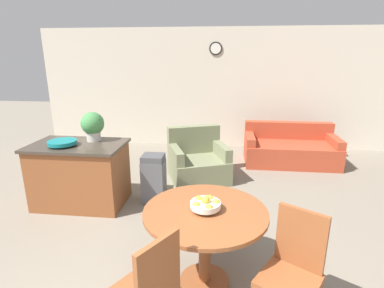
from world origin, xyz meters
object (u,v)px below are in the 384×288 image
at_px(kitchen_island, 80,174).
at_px(trash_bin, 154,179).
at_px(dining_chair_near_right, 293,266).
at_px(teal_bowl, 62,143).
at_px(fruit_bowl, 206,204).
at_px(potted_plant, 93,125).
at_px(armchair, 198,162).
at_px(couch, 290,149).
at_px(dining_table, 205,228).

distance_m(kitchen_island, trash_bin, 1.05).
distance_m(dining_chair_near_right, teal_bowl, 3.24).
xyz_separation_m(teal_bowl, trash_bin, (1.18, 0.28, -0.60)).
distance_m(fruit_bowl, potted_plant, 2.37).
distance_m(dining_chair_near_right, trash_bin, 2.50).
bearing_deg(fruit_bowl, armchair, 96.87).
distance_m(fruit_bowl, kitchen_island, 2.39).
xyz_separation_m(kitchen_island, teal_bowl, (-0.15, -0.11, 0.50)).
distance_m(fruit_bowl, couch, 3.90).
distance_m(potted_plant, armchair, 1.90).
distance_m(kitchen_island, potted_plant, 0.73).
bearing_deg(dining_chair_near_right, dining_table, 5.69).
xyz_separation_m(dining_chair_near_right, fruit_bowl, (-0.71, 0.35, 0.31)).
relative_size(fruit_bowl, teal_bowl, 0.71).
bearing_deg(teal_bowl, trash_bin, 13.36).
bearing_deg(couch, dining_table, -112.23).
relative_size(dining_chair_near_right, potted_plant, 2.32).
relative_size(kitchen_island, potted_plant, 3.10).
bearing_deg(potted_plant, armchair, 33.04).
bearing_deg(trash_bin, potted_plant, 178.93).
xyz_separation_m(dining_table, kitchen_island, (-1.89, 1.41, -0.14)).
relative_size(kitchen_island, trash_bin, 1.78).
bearing_deg(teal_bowl, fruit_bowl, -32.53).
bearing_deg(dining_chair_near_right, potted_plant, -6.85).
height_order(dining_table, teal_bowl, teal_bowl).
bearing_deg(fruit_bowl, trash_bin, 118.55).
distance_m(dining_table, trash_bin, 1.82).
bearing_deg(trash_bin, kitchen_island, -170.54).
xyz_separation_m(trash_bin, couch, (2.33, 1.99, -0.09)).
height_order(fruit_bowl, kitchen_island, fruit_bowl).
relative_size(dining_chair_near_right, couch, 0.54).
bearing_deg(teal_bowl, couch, 32.86).
bearing_deg(dining_table, teal_bowl, 147.42).
height_order(fruit_bowl, armchair, fruit_bowl).
distance_m(trash_bin, armchair, 1.10).
distance_m(dining_table, teal_bowl, 2.45).
bearing_deg(couch, teal_bowl, -147.06).
distance_m(teal_bowl, potted_plant, 0.47).
height_order(kitchen_island, teal_bowl, teal_bowl).
bearing_deg(kitchen_island, trash_bin, 9.46).
distance_m(dining_table, fruit_bowl, 0.24).
distance_m(fruit_bowl, trash_bin, 1.86).
height_order(potted_plant, armchair, potted_plant).
distance_m(dining_chair_near_right, kitchen_island, 3.15).
height_order(kitchen_island, potted_plant, potted_plant).
bearing_deg(kitchen_island, dining_table, -36.76).
relative_size(teal_bowl, potted_plant, 0.91).
height_order(potted_plant, couch, potted_plant).
distance_m(dining_table, armchair, 2.56).
bearing_deg(potted_plant, dining_table, -42.86).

